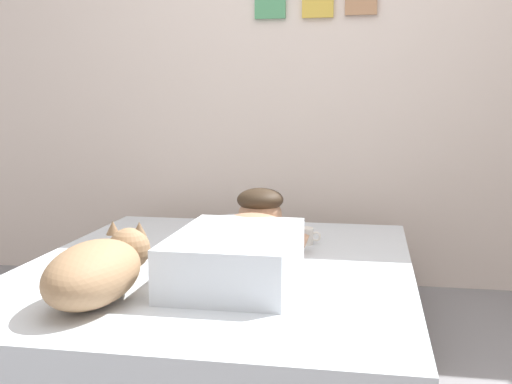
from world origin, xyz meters
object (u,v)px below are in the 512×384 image
(person_lying, at_px, (243,244))
(dog, at_px, (98,270))
(coffee_cup, at_px, (304,236))
(pillow, at_px, (247,227))
(bed, at_px, (219,311))
(cell_phone, at_px, (238,266))

(person_lying, relative_size, dog, 1.60)
(person_lying, height_order, coffee_cup, person_lying)
(pillow, bearing_deg, person_lying, -79.93)
(bed, xyz_separation_m, person_lying, (0.12, -0.09, 0.30))
(bed, distance_m, person_lying, 0.34)
(cell_phone, bearing_deg, coffee_cup, 64.06)
(pillow, xyz_separation_m, coffee_cup, (0.28, -0.07, -0.02))
(bed, bearing_deg, dog, -117.00)
(bed, height_order, dog, dog)
(bed, height_order, coffee_cup, coffee_cup)
(person_lying, bearing_deg, cell_phone, 118.45)
(pillow, height_order, dog, dog)
(bed, xyz_separation_m, coffee_cup, (0.30, 0.41, 0.23))
(dog, bearing_deg, pillow, 74.05)
(person_lying, bearing_deg, coffee_cup, 70.81)
(dog, bearing_deg, person_lying, 47.90)
(coffee_cup, bearing_deg, pillow, 165.41)
(pillow, distance_m, coffee_cup, 0.29)
(dog, height_order, coffee_cup, dog)
(pillow, relative_size, coffee_cup, 4.16)
(dog, relative_size, cell_phone, 4.11)
(person_lying, xyz_separation_m, dog, (-0.39, -0.43, -0.00))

